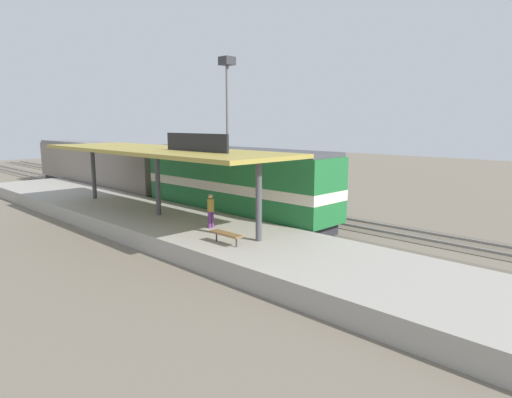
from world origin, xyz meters
The scene contains 10 objects.
ground_plane centered at (2.00, 0.00, 0.00)m, with size 120.00×120.00×0.00m, color #706656.
track_near centered at (0.00, 0.00, 0.03)m, with size 3.20×110.00×0.16m.
track_far centered at (4.60, 0.00, 0.03)m, with size 3.20×110.00×0.16m.
platform centered at (-4.60, 0.00, 0.45)m, with size 6.00×44.00×0.90m, color #9E998E.
station_canopy centered at (-4.60, -0.09, 4.53)m, with size 5.20×18.00×4.70m.
platform_bench centered at (-6.00, -7.39, 1.34)m, with size 0.44×1.70×0.50m.
locomotive centered at (0.00, -1.45, 2.41)m, with size 2.93×14.43×4.44m.
passenger_carriage_single centered at (0.00, 16.55, 2.31)m, with size 2.90×20.00×4.24m.
light_mast centered at (7.80, 7.90, 8.40)m, with size 1.10×1.10×11.70m.
person_waiting centered at (-4.50, -4.55, 1.85)m, with size 0.34×0.34×1.71m.
Camera 1 is at (-18.33, -21.38, 6.10)m, focal length 30.97 mm.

